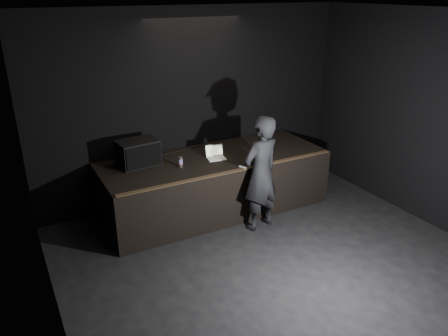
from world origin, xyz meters
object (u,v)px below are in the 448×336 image
stage_monitor (138,153)px  beer_can (181,162)px  laptop (215,155)px  stage_riser (215,183)px  person (261,174)px

stage_monitor → beer_can: stage_monitor is taller
beer_can → laptop: bearing=7.3°
stage_riser → beer_can: size_ratio=22.06×
stage_monitor → beer_can: 0.73m
laptop → person: size_ratio=0.18×
beer_can → stage_riser: bearing=10.2°
laptop → person: bearing=-59.4°
stage_monitor → laptop: 1.33m
stage_riser → laptop: laptop is taller
stage_riser → laptop: size_ratio=11.42×
stage_riser → stage_monitor: stage_monitor is taller
stage_monitor → laptop: stage_monitor is taller
stage_riser → person: (0.36, -0.95, 0.47)m
stage_riser → stage_monitor: bearing=167.3°
person → laptop: bearing=-81.9°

